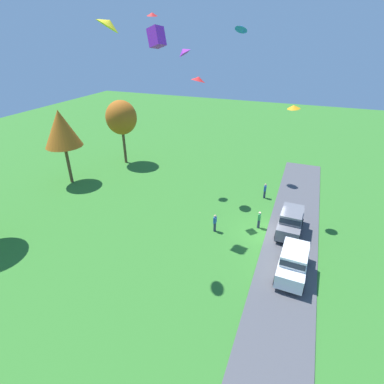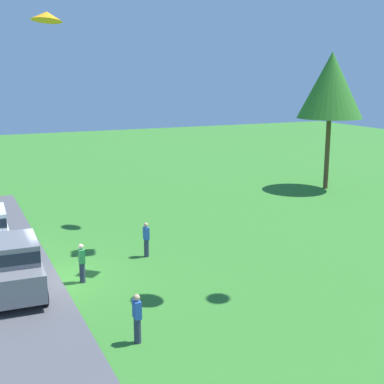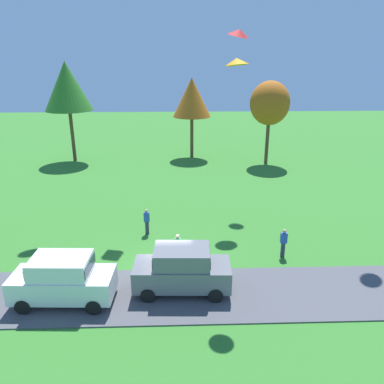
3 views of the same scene
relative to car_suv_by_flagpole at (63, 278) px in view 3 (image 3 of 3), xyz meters
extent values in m
plane|color=#337528|center=(4.68, 2.52, -1.30)|extent=(120.00, 120.00, 0.00)
cube|color=#4C4C51|center=(4.68, 0.36, -1.27)|extent=(36.00, 4.40, 0.06)
cube|color=white|center=(0.00, 0.00, -0.35)|extent=(4.68, 2.10, 1.10)
cube|color=white|center=(0.00, 0.00, 0.62)|extent=(2.67, 1.87, 0.84)
cube|color=#19232D|center=(0.00, 0.00, 0.62)|extent=(2.72, 1.84, 0.46)
cylinder|color=black|center=(-1.60, -0.83, -0.90)|extent=(0.69, 0.27, 0.68)
cylinder|color=black|center=(-1.52, 0.97, -0.90)|extent=(0.69, 0.27, 0.68)
cylinder|color=black|center=(1.52, -0.97, -0.90)|extent=(0.69, 0.27, 0.68)
cylinder|color=black|center=(1.60, 0.83, -0.90)|extent=(0.69, 0.27, 0.68)
cube|color=slate|center=(5.44, 0.66, -0.35)|extent=(4.67, 2.07, 1.10)
cube|color=slate|center=(5.44, 0.66, 0.62)|extent=(2.66, 1.86, 0.84)
cube|color=#19232D|center=(5.44, 0.66, 0.62)|extent=(2.71, 1.82, 0.46)
cylinder|color=black|center=(3.84, -0.18, -0.90)|extent=(0.69, 0.27, 0.68)
cylinder|color=black|center=(3.91, 1.62, -0.90)|extent=(0.69, 0.27, 0.68)
cylinder|color=black|center=(6.97, -0.30, -0.90)|extent=(0.69, 0.27, 0.68)
cylinder|color=black|center=(7.04, 1.50, -0.90)|extent=(0.69, 0.27, 0.68)
cylinder|color=#2D334C|center=(11.19, 3.82, -0.86)|extent=(0.24, 0.24, 0.88)
cube|color=#2851AD|center=(11.19, 3.82, -0.12)|extent=(0.36, 0.22, 0.60)
sphere|color=tan|center=(11.19, 3.82, 0.30)|extent=(0.22, 0.22, 0.22)
cylinder|color=#2D334C|center=(5.23, 3.37, -0.86)|extent=(0.24, 0.24, 0.88)
cube|color=#2D8E47|center=(5.23, 3.37, -0.12)|extent=(0.36, 0.22, 0.60)
sphere|color=beige|center=(5.23, 3.37, 0.30)|extent=(0.22, 0.22, 0.22)
cylinder|color=#2D334C|center=(3.25, 6.97, -0.86)|extent=(0.24, 0.24, 0.88)
cube|color=#2851AD|center=(3.25, 6.97, -0.12)|extent=(0.36, 0.22, 0.60)
sphere|color=tan|center=(3.25, 6.97, 0.30)|extent=(0.22, 0.22, 0.22)
cylinder|color=brown|center=(-6.00, 25.00, 1.42)|extent=(0.36, 0.36, 5.43)
cone|color=#2D7023|center=(-6.00, 25.00, 6.58)|extent=(4.89, 4.89, 4.89)
cylinder|color=brown|center=(6.75, 26.16, 0.98)|extent=(0.36, 0.36, 4.55)
cone|color=#B25B19|center=(6.75, 26.16, 5.30)|extent=(4.10, 4.10, 4.10)
cylinder|color=brown|center=(14.57, 23.50, 0.93)|extent=(0.36, 0.36, 4.46)
ellipsoid|color=#B25B19|center=(14.57, 23.50, 4.97)|extent=(4.01, 4.01, 4.42)
cone|color=red|center=(9.24, 10.88, 10.88)|extent=(1.99, 1.99, 0.74)
cone|color=orange|center=(7.88, 2.02, 9.27)|extent=(1.49, 1.49, 0.42)
camera|label=1|loc=(-18.37, 0.71, 14.49)|focal=28.00mm
camera|label=2|loc=(26.66, -1.25, 7.41)|focal=50.00mm
camera|label=3|loc=(5.40, -14.81, 9.51)|focal=35.00mm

